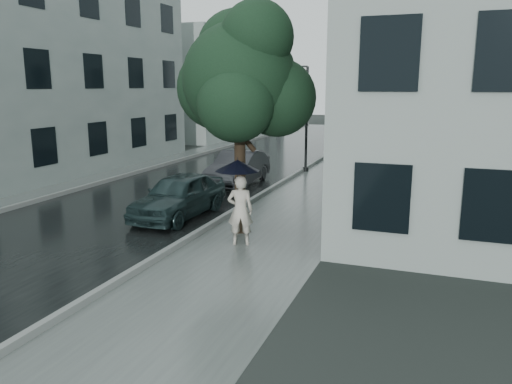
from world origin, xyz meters
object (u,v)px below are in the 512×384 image
at_px(car_near, 179,195).
at_px(car_far, 238,168).
at_px(street_tree, 241,78).
at_px(pedestrian, 240,210).
at_px(lamp_post, 303,111).

height_order(car_near, car_far, car_far).
bearing_deg(street_tree, car_near, 161.76).
relative_size(car_near, car_far, 0.94).
height_order(pedestrian, street_tree, street_tree).
bearing_deg(lamp_post, pedestrian, -94.58).
height_order(street_tree, car_near, street_tree).
relative_size(pedestrian, lamp_post, 0.36).
xyz_separation_m(lamp_post, car_far, (-1.60, -4.12, -2.13)).
xyz_separation_m(street_tree, car_near, (-2.38, 0.79, -3.48)).
relative_size(pedestrian, car_far, 0.42).
relative_size(pedestrian, street_tree, 0.29).
bearing_deg(lamp_post, street_tree, -96.05).
xyz_separation_m(pedestrian, street_tree, (-0.40, 1.12, 3.26)).
bearing_deg(car_far, car_near, -89.35).
height_order(lamp_post, car_near, lamp_post).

